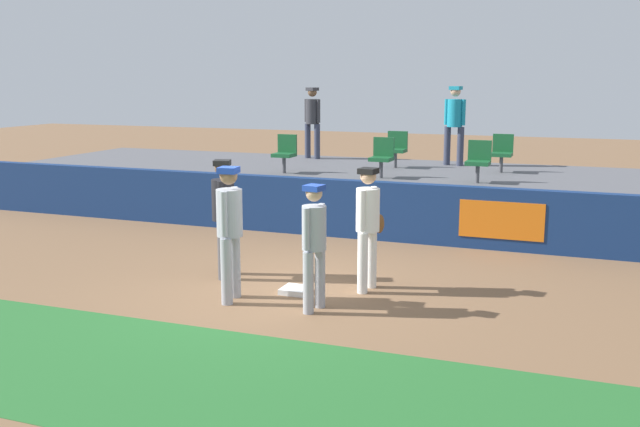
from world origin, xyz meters
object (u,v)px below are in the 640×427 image
(player_coach_visitor, at_px, (230,224))
(seat_back_center, at_px, (396,147))
(first_base, at_px, (296,290))
(spectator_capped, at_px, (455,120))
(seat_back_right, at_px, (502,151))
(seat_front_center, at_px, (382,155))
(spectator_hooded, at_px, (312,118))
(player_runner_visitor, at_px, (314,239))
(seat_front_right, at_px, (479,159))
(player_umpire, at_px, (223,210))
(player_fielder_home, at_px, (368,220))
(seat_front_left, at_px, (285,151))

(player_coach_visitor, xyz_separation_m, seat_back_center, (0.35, 7.68, 0.38))
(first_base, xyz_separation_m, spectator_capped, (0.82, 7.89, 2.05))
(first_base, height_order, seat_back_right, seat_back_right)
(seat_front_center, relative_size, spectator_hooded, 0.46)
(player_runner_visitor, xyz_separation_m, spectator_hooded, (-3.42, 8.73, 1.07))
(player_coach_visitor, bearing_deg, spectator_hooded, -173.38)
(seat_front_center, bearing_deg, seat_back_right, 38.63)
(seat_back_right, relative_size, seat_front_right, 1.00)
(player_runner_visitor, xyz_separation_m, spectator_capped, (0.29, 8.54, 1.10))
(player_runner_visitor, height_order, player_umpire, player_umpire)
(spectator_hooded, bearing_deg, player_coach_visitor, 124.05)
(seat_front_center, bearing_deg, spectator_hooded, 133.20)
(seat_back_center, bearing_deg, seat_front_right, -39.71)
(player_fielder_home, relative_size, seat_front_right, 2.16)
(seat_front_right, height_order, seat_front_left, same)
(seat_back_center, distance_m, spectator_hooded, 2.79)
(seat_front_right, bearing_deg, player_coach_visitor, -113.14)
(seat_back_center, bearing_deg, seat_front_left, -138.70)
(player_umpire, relative_size, seat_front_right, 2.20)
(seat_front_center, height_order, seat_back_right, same)
(player_runner_visitor, relative_size, player_coach_visitor, 0.90)
(player_umpire, relative_size, seat_front_center, 2.20)
(player_umpire, relative_size, seat_back_right, 2.20)
(player_runner_visitor, distance_m, player_umpire, 2.19)
(seat_front_center, distance_m, spectator_capped, 2.92)
(first_base, height_order, player_coach_visitor, player_coach_visitor)
(player_runner_visitor, distance_m, seat_back_right, 7.83)
(first_base, bearing_deg, player_fielder_home, 28.56)
(player_coach_visitor, relative_size, seat_back_right, 2.25)
(seat_front_right, height_order, spectator_hooded, spectator_hooded)
(seat_back_center, bearing_deg, first_base, -87.03)
(player_umpire, height_order, seat_back_center, same)
(seat_front_center, height_order, seat_back_center, same)
(seat_front_center, bearing_deg, player_umpire, -103.79)
(first_base, relative_size, seat_front_center, 0.48)
(player_fielder_home, distance_m, seat_back_right, 6.62)
(player_umpire, distance_m, seat_back_center, 6.71)
(first_base, height_order, seat_front_center, seat_front_center)
(player_coach_visitor, distance_m, seat_front_right, 6.40)
(player_fielder_home, bearing_deg, first_base, -54.28)
(seat_back_right, xyz_separation_m, spectator_capped, (-1.23, 0.87, 0.61))
(seat_front_center, distance_m, seat_back_right, 2.88)
(player_runner_visitor, bearing_deg, seat_front_center, -163.11)
(spectator_capped, bearing_deg, player_coach_visitor, 91.25)
(player_coach_visitor, bearing_deg, seat_back_right, 152.86)
(player_runner_visitor, height_order, seat_back_center, seat_back_center)
(player_fielder_home, height_order, player_umpire, player_umpire)
(player_fielder_home, xyz_separation_m, spectator_hooded, (-3.82, 7.57, 1.02))
(player_runner_visitor, height_order, seat_back_right, seat_back_right)
(seat_front_left, xyz_separation_m, spectator_hooded, (-0.47, 2.86, 0.59))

